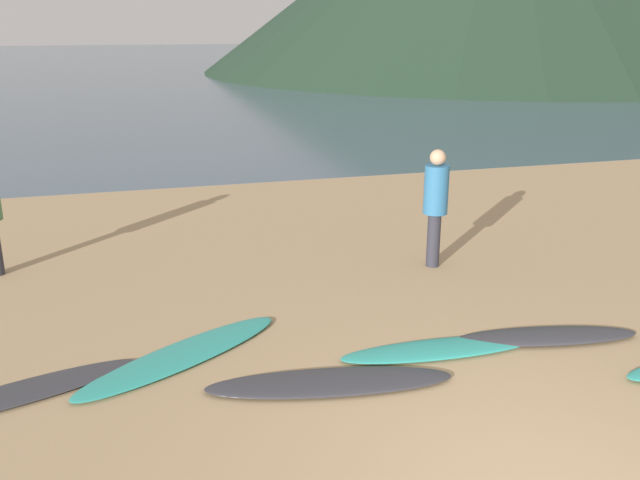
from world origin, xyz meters
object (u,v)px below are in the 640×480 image
at_px(surfboard_2, 19,393).
at_px(surfboard_6, 547,336).
at_px(surfboard_5, 440,349).
at_px(surfboard_4, 330,382).
at_px(person_0, 436,199).
at_px(surfboard_3, 182,355).

bearing_deg(surfboard_2, surfboard_6, -22.00).
distance_m(surfboard_5, surfboard_6, 1.32).
height_order(surfboard_2, surfboard_4, surfboard_4).
bearing_deg(surfboard_2, person_0, 4.35).
height_order(surfboard_2, surfboard_3, surfboard_3).
bearing_deg(surfboard_3, person_0, -5.03).
relative_size(surfboard_4, person_0, 1.42).
bearing_deg(person_0, surfboard_4, -106.45).
distance_m(surfboard_2, surfboard_6, 5.67).
distance_m(surfboard_6, person_0, 2.83).
bearing_deg(surfboard_3, surfboard_6, -41.58).
height_order(surfboard_3, person_0, person_0).
relative_size(surfboard_3, person_0, 1.50).
height_order(surfboard_4, person_0, person_0).
bearing_deg(surfboard_6, surfboard_2, -172.90).
height_order(surfboard_5, person_0, person_0).
xyz_separation_m(surfboard_2, surfboard_5, (4.35, -0.26, 0.01)).
distance_m(surfboard_3, surfboard_5, 2.82).
distance_m(surfboard_3, person_0, 4.44).
xyz_separation_m(surfboard_4, surfboard_5, (1.37, 0.38, -0.00)).
bearing_deg(surfboard_5, surfboard_2, 179.39).
distance_m(surfboard_2, surfboard_3, 1.64).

